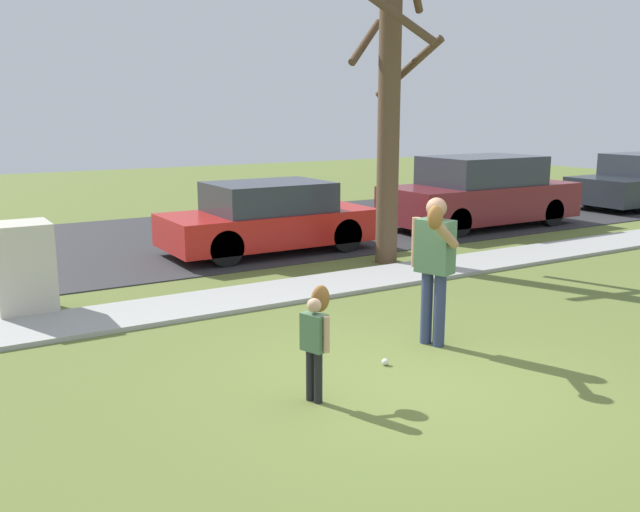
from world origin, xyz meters
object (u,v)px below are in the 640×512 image
(baseball, at_px, (385,362))
(parked_hatchback_red, at_px, (269,218))
(person_child, at_px, (316,329))
(parked_suv_maroon, at_px, (481,193))
(utility_cabinet, at_px, (23,268))
(person_adult, at_px, (434,256))
(street_tree_near, at_px, (389,104))

(baseball, height_order, parked_hatchback_red, parked_hatchback_red)
(person_child, height_order, parked_suv_maroon, parked_suv_maroon)
(utility_cabinet, xyz_separation_m, parked_hatchback_red, (4.64, 1.96, 0.05))
(person_adult, relative_size, street_tree_near, 0.33)
(person_adult, bearing_deg, utility_cabinet, -64.13)
(person_adult, height_order, parked_hatchback_red, person_adult)
(baseball, distance_m, street_tree_near, 5.83)
(parked_hatchback_red, bearing_deg, baseball, -105.75)
(person_child, distance_m, parked_hatchback_red, 6.94)
(utility_cabinet, distance_m, street_tree_near, 6.39)
(parked_hatchback_red, height_order, parked_suv_maroon, parked_suv_maroon)
(person_child, bearing_deg, baseball, -0.58)
(person_child, distance_m, utility_cabinet, 4.79)
(person_child, height_order, baseball, person_child)
(utility_cabinet, relative_size, street_tree_near, 0.23)
(person_adult, distance_m, parked_hatchback_red, 5.87)
(baseball, relative_size, street_tree_near, 0.01)
(person_adult, relative_size, utility_cabinet, 1.40)
(person_adult, height_order, parked_suv_maroon, person_adult)
(utility_cabinet, bearing_deg, street_tree_near, 0.57)
(parked_hatchback_red, bearing_deg, person_child, -113.43)
(person_child, bearing_deg, utility_cabinet, 94.35)
(person_adult, xyz_separation_m, baseball, (-0.83, -0.23, -1.01))
(person_child, xyz_separation_m, street_tree_near, (4.14, 4.47, 2.10))
(person_adult, height_order, baseball, person_adult)
(baseball, relative_size, utility_cabinet, 0.06)
(person_child, height_order, parked_hatchback_red, parked_hatchback_red)
(baseball, bearing_deg, utility_cabinet, 125.89)
(person_adult, distance_m, street_tree_near, 4.81)
(street_tree_near, bearing_deg, parked_hatchback_red, 125.97)
(street_tree_near, xyz_separation_m, parked_suv_maroon, (4.20, 2.01, -1.99))
(person_child, relative_size, baseball, 14.02)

